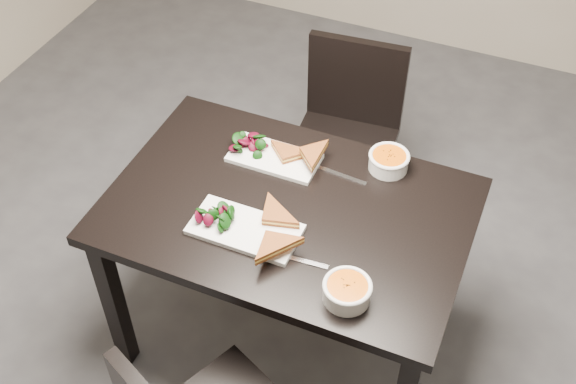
% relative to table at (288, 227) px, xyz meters
% --- Properties ---
extents(table, '(1.20, 0.80, 0.75)m').
position_rel_table_xyz_m(table, '(0.00, 0.00, 0.00)').
color(table, black).
rests_on(table, ground).
extents(chair_far, '(0.46, 0.46, 0.85)m').
position_rel_table_xyz_m(chair_far, '(-0.05, 0.77, -0.17)').
color(chair_far, black).
rests_on(chair_far, ground).
extents(plate_near, '(0.35, 0.18, 0.02)m').
position_rel_table_xyz_m(plate_near, '(-0.08, -0.15, 0.11)').
color(plate_near, white).
rests_on(plate_near, table).
extents(sandwich_near, '(0.20, 0.17, 0.06)m').
position_rel_table_xyz_m(sandwich_near, '(-0.02, -0.14, 0.15)').
color(sandwich_near, '#AC5324').
rests_on(sandwich_near, plate_near).
extents(salad_near, '(0.11, 0.10, 0.05)m').
position_rel_table_xyz_m(salad_near, '(-0.18, -0.15, 0.14)').
color(salad_near, black).
rests_on(salad_near, plate_near).
extents(soup_bowl_near, '(0.15, 0.15, 0.07)m').
position_rel_table_xyz_m(soup_bowl_near, '(0.30, -0.27, 0.14)').
color(soup_bowl_near, white).
rests_on(soup_bowl_near, table).
extents(cutlery_near, '(0.18, 0.03, 0.00)m').
position_rel_table_xyz_m(cutlery_near, '(0.12, -0.20, 0.10)').
color(cutlery_near, silver).
rests_on(cutlery_near, table).
extents(plate_far, '(0.32, 0.16, 0.02)m').
position_rel_table_xyz_m(plate_far, '(-0.14, 0.19, 0.11)').
color(plate_far, white).
rests_on(plate_far, table).
extents(sandwich_far, '(0.20, 0.20, 0.05)m').
position_rel_table_xyz_m(sandwich_far, '(-0.07, 0.18, 0.14)').
color(sandwich_far, '#AC5324').
rests_on(sandwich_far, plate_far).
extents(salad_far, '(0.10, 0.09, 0.04)m').
position_rel_table_xyz_m(salad_far, '(-0.24, 0.19, 0.14)').
color(salad_far, black).
rests_on(salad_far, plate_far).
extents(soup_bowl_far, '(0.14, 0.14, 0.06)m').
position_rel_table_xyz_m(soup_bowl_far, '(0.25, 0.31, 0.14)').
color(soup_bowl_far, white).
rests_on(soup_bowl_far, table).
extents(cutlery_far, '(0.18, 0.03, 0.00)m').
position_rel_table_xyz_m(cutlery_far, '(0.12, 0.21, 0.10)').
color(cutlery_far, silver).
rests_on(cutlery_far, table).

